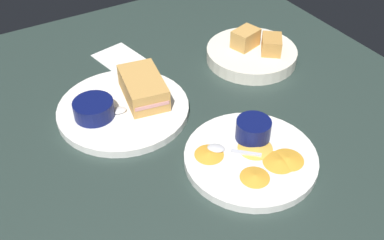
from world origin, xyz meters
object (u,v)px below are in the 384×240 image
(spoon_by_dark_ramekin, at_px, (125,109))
(ramekin_dark_sauce, at_px, (94,108))
(spoon_by_gravy_ramekin, at_px, (223,149))
(plate_sandwich_main, at_px, (123,109))
(bread_basket_rear, at_px, (252,53))
(sandwich_half_near, at_px, (143,87))
(ramekin_light_gravy, at_px, (253,129))
(plate_chips_companion, at_px, (251,158))

(spoon_by_dark_ramekin, bearing_deg, ramekin_dark_sauce, -106.62)
(ramekin_dark_sauce, height_order, spoon_by_gravy_ramekin, ramekin_dark_sauce)
(plate_sandwich_main, bearing_deg, bread_basket_rear, 94.40)
(plate_sandwich_main, distance_m, sandwich_half_near, 0.06)
(ramekin_light_gravy, bearing_deg, plate_chips_companion, -39.81)
(ramekin_light_gravy, xyz_separation_m, spoon_by_gravy_ramekin, (0.00, -0.07, -0.02))
(bread_basket_rear, bearing_deg, sandwich_half_near, -86.19)
(spoon_by_dark_ramekin, xyz_separation_m, ramekin_light_gravy, (0.19, 0.17, 0.02))
(spoon_by_dark_ramekin, bearing_deg, plate_sandwich_main, 171.53)
(sandwich_half_near, xyz_separation_m, bread_basket_rear, (-0.02, 0.29, -0.02))
(sandwich_half_near, bearing_deg, ramekin_dark_sauce, -87.05)
(spoon_by_gravy_ramekin, relative_size, bread_basket_rear, 0.39)
(spoon_by_dark_ramekin, distance_m, spoon_by_gravy_ramekin, 0.22)
(ramekin_light_gravy, bearing_deg, ramekin_dark_sauce, -132.68)
(sandwich_half_near, height_order, plate_chips_companion, sandwich_half_near)
(plate_sandwich_main, distance_m, ramekin_dark_sauce, 0.07)
(plate_sandwich_main, height_order, ramekin_dark_sauce, ramekin_dark_sauce)
(spoon_by_dark_ramekin, bearing_deg, spoon_by_gravy_ramekin, 28.07)
(spoon_by_gravy_ramekin, bearing_deg, ramekin_dark_sauce, -142.73)
(spoon_by_dark_ramekin, bearing_deg, bread_basket_rear, 96.99)
(ramekin_dark_sauce, height_order, spoon_by_dark_ramekin, ramekin_dark_sauce)
(plate_chips_companion, bearing_deg, bread_basket_rear, 143.10)
(plate_chips_companion, xyz_separation_m, ramekin_light_gravy, (-0.04, 0.03, 0.03))
(sandwich_half_near, distance_m, spoon_by_gravy_ramekin, 0.23)
(ramekin_light_gravy, bearing_deg, bread_basket_rear, 143.57)
(spoon_by_dark_ramekin, distance_m, ramekin_light_gravy, 0.26)
(ramekin_dark_sauce, height_order, bread_basket_rear, bread_basket_rear)
(ramekin_dark_sauce, height_order, plate_chips_companion, ramekin_dark_sauce)
(plate_chips_companion, distance_m, bread_basket_rear, 0.34)
(ramekin_dark_sauce, distance_m, plate_chips_companion, 0.32)
(sandwich_half_near, xyz_separation_m, ramekin_light_gravy, (0.22, 0.12, -0.00))
(ramekin_dark_sauce, bearing_deg, ramekin_light_gravy, 47.32)
(spoon_by_dark_ramekin, distance_m, plate_chips_companion, 0.27)
(plate_chips_companion, relative_size, ramekin_light_gravy, 3.71)
(ramekin_light_gravy, bearing_deg, spoon_by_gravy_ramekin, -88.52)
(ramekin_dark_sauce, height_order, ramekin_light_gravy, ramekin_light_gravy)
(spoon_by_dark_ramekin, height_order, ramekin_light_gravy, ramekin_light_gravy)
(plate_chips_companion, bearing_deg, ramekin_dark_sauce, -141.17)
(sandwich_half_near, bearing_deg, plate_sandwich_main, -82.16)
(bread_basket_rear, bearing_deg, plate_sandwich_main, -85.60)
(spoon_by_dark_ramekin, bearing_deg, ramekin_light_gravy, 41.46)
(spoon_by_gravy_ramekin, xyz_separation_m, bread_basket_rear, (-0.24, 0.24, 0.00))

